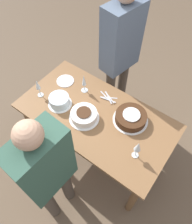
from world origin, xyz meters
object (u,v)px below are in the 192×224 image
person_watching (47,171)px  cake_front_chocolate (131,117)px  cake_back_decorated (59,101)px  person_cutting (120,50)px  cake_center_white (84,115)px  wine_glass_far (84,81)px  wine_glass_near (38,86)px  wine_glass_extra (138,147)px

person_watching → cake_front_chocolate: bearing=-11.1°
cake_back_decorated → person_cutting: 0.81m
cake_center_white → person_watching: 0.63m
cake_center_white → wine_glass_far: bearing=-52.1°
cake_center_white → person_cutting: bearing=-81.6°
wine_glass_near → person_cutting: (-0.42, -0.80, 0.12)m
wine_glass_near → person_watching: bearing=139.9°
cake_front_chocolate → wine_glass_extra: size_ratio=1.51×
cake_back_decorated → wine_glass_far: size_ratio=1.09×
person_watching → person_cutting: bearing=13.8°
person_cutting → person_watching: 1.39m
cake_front_chocolate → wine_glass_far: wine_glass_far is taller
cake_back_decorated → person_watching: 0.75m
cake_front_chocolate → cake_back_decorated: (0.65, 0.25, 0.01)m
cake_center_white → wine_glass_far: (0.21, -0.27, 0.09)m
cake_back_decorated → person_cutting: (-0.18, -0.76, 0.21)m
cake_front_chocolate → wine_glass_far: 0.58m
wine_glass_near → wine_glass_far: 0.45m
cake_front_chocolate → wine_glass_near: bearing=17.6°
wine_glass_far → cake_center_white: bearing=127.9°
cake_center_white → person_cutting: 0.79m
wine_glass_extra → person_cutting: person_cutting is taller
wine_glass_extra → person_watching: person_watching is taller
cake_front_chocolate → wine_glass_near: wine_glass_near is taller
cake_center_white → cake_front_chocolate: (-0.36, -0.24, -0.00)m
cake_front_chocolate → wine_glass_far: bearing=-3.3°
person_watching → cake_back_decorated: bearing=39.5°
cake_back_decorated → wine_glass_extra: bearing=178.1°
cake_back_decorated → wine_glass_near: 0.25m
cake_center_white → cake_front_chocolate: cake_center_white is taller
cake_back_decorated → person_watching: size_ratio=0.15×
cake_center_white → cake_front_chocolate: 0.43m
wine_glass_near → wine_glass_far: bearing=-135.3°
wine_glass_near → wine_glass_far: (-0.32, -0.32, -0.01)m
cake_back_decorated → person_cutting: person_cutting is taller
wine_glass_near → person_cutting: size_ratio=0.12×
cake_front_chocolate → person_cutting: person_cutting is taller
cake_back_decorated → wine_glass_far: (-0.08, -0.28, 0.09)m
cake_back_decorated → cake_center_white: bearing=-178.0°
cake_back_decorated → person_watching: bearing=126.2°
cake_back_decorated → wine_glass_extra: (-0.87, 0.03, 0.10)m
cake_front_chocolate → person_cutting: 0.73m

